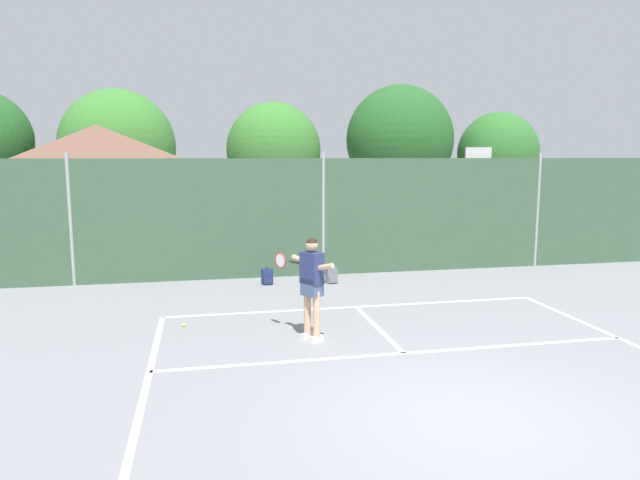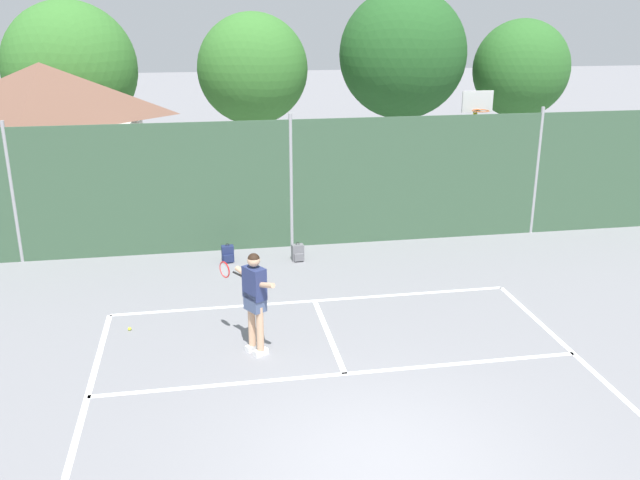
{
  "view_description": "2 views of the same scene",
  "coord_description": "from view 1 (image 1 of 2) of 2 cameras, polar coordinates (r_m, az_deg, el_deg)",
  "views": [
    {
      "loc": [
        -3.22,
        -6.22,
        3.27
      ],
      "look_at": [
        -0.41,
        7.47,
        1.21
      ],
      "focal_mm": 32.05,
      "sensor_mm": 36.0,
      "label": 1
    },
    {
      "loc": [
        -2.13,
        -7.3,
        5.75
      ],
      "look_at": [
        0.16,
        5.76,
        1.23
      ],
      "focal_mm": 38.37,
      "sensor_mm": 36.0,
      "label": 2
    }
  ],
  "objects": [
    {
      "name": "basketball_hoop",
      "position": [
        19.48,
        15.36,
        5.27
      ],
      "size": [
        0.9,
        0.67,
        3.55
      ],
      "color": "yellow",
      "rests_on": "ground"
    },
    {
      "name": "tennis_ball",
      "position": [
        11.45,
        -13.44,
        -8.28
      ],
      "size": [
        0.07,
        0.07,
        0.07
      ],
      "primitive_type": "sphere",
      "color": "#CCE033",
      "rests_on": "ground"
    },
    {
      "name": "backpack_grey",
      "position": [
        14.83,
        1.17,
        -3.6
      ],
      "size": [
        0.3,
        0.27,
        0.46
      ],
      "color": "slate",
      "rests_on": "ground"
    },
    {
      "name": "ground_plane",
      "position": [
        7.73,
        14.89,
        -16.94
      ],
      "size": [
        120.0,
        120.0,
        0.0
      ],
      "primitive_type": "plane",
      "color": "gray"
    },
    {
      "name": "chainlink_fence",
      "position": [
        15.65,
        0.33,
        2.29
      ],
      "size": [
        26.09,
        0.09,
        3.36
      ],
      "color": "#38563D",
      "rests_on": "ground"
    },
    {
      "name": "tennis_player",
      "position": [
        10.11,
        -0.88,
        -3.95
      ],
      "size": [
        0.88,
        1.2,
        1.85
      ],
      "color": "silver",
      "rests_on": "ground"
    },
    {
      "name": "backpack_navy",
      "position": [
        14.75,
        -5.29,
        -3.69
      ],
      "size": [
        0.29,
        0.26,
        0.46
      ],
      "color": "navy",
      "rests_on": "ground"
    },
    {
      "name": "treeline_backdrop",
      "position": [
        25.87,
        -5.09,
        9.39
      ],
      "size": [
        26.88,
        4.53,
        6.53
      ],
      "color": "brown",
      "rests_on": "ground"
    },
    {
      "name": "court_markings",
      "position": [
        8.26,
        12.83,
        -15.14
      ],
      "size": [
        8.3,
        11.1,
        0.01
      ],
      "color": "white",
      "rests_on": "ground"
    },
    {
      "name": "clubhouse_building",
      "position": [
        20.31,
        -21.16,
        4.86
      ],
      "size": [
        5.47,
        5.35,
        4.28
      ],
      "color": "beige",
      "rests_on": "ground"
    }
  ]
}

